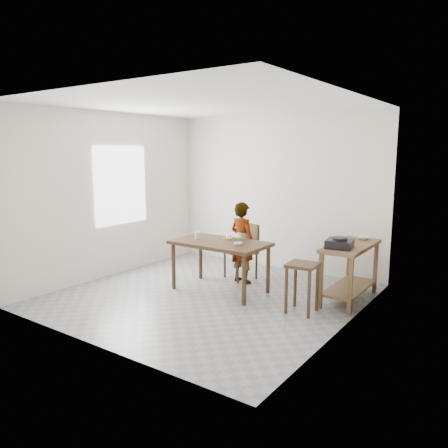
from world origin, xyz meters
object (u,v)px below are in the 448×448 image
Objects in this scene: child at (242,243)px; dining_chair at (241,251)px; stool at (302,288)px; dining_table at (220,266)px; prep_counter at (350,272)px.

child reaches higher than dining_chair.
dining_chair reaches higher than stool.
child reaches higher than dining_table.
dining_chair is 1.38× the size of stool.
prep_counter is 0.89m from stool.
prep_counter is 1.33× the size of dining_chair.
stool is (1.48, -0.84, -0.12)m from dining_chair.
stool is at bearing -7.53° from dining_chair.
child is at bearing 153.45° from stool.
stool is (1.35, -0.67, -0.32)m from child.
dining_chair is at bearing 179.34° from prep_counter.
dining_table is at bearing 175.26° from stool.
child reaches higher than prep_counter.
dining_table is 1.86m from prep_counter.
dining_chair is (-0.10, 0.72, 0.07)m from dining_table.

